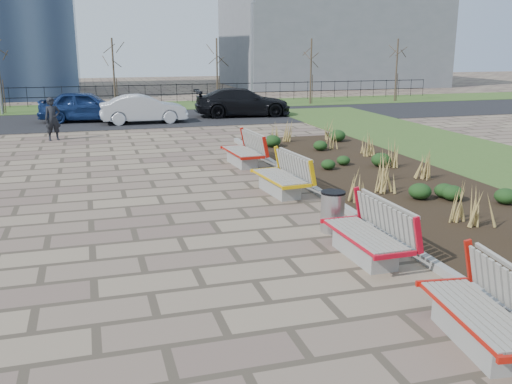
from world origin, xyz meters
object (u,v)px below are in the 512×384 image
object	(u,v)px
bench_b	(365,232)
car_blue	(85,106)
litter_bin	(333,212)
car_black	(242,102)
bench_a	(480,309)
bench_c	(279,175)
bench_d	(242,150)
car_silver	(144,109)
pedestrian	(53,119)
lamp_east	(252,55)

from	to	relation	value
bench_b	car_blue	size ratio (longest dim) A/B	0.48
bench_b	litter_bin	bearing A→B (deg)	86.14
litter_bin	car_black	bearing A→B (deg)	80.39
bench_a	bench_c	world-z (taller)	same
car_blue	car_black	size ratio (longest dim) A/B	0.87
bench_b	bench_c	xyz separation A→B (m)	(0.00, 4.72, 0.00)
litter_bin	car_blue	distance (m)	19.61
bench_a	bench_d	bearing A→B (deg)	97.26
bench_d	car_silver	xyz separation A→B (m)	(-2.00, 10.75, 0.19)
pedestrian	car_black	xyz separation A→B (m)	(9.18, 5.29, -0.10)
bench_a	bench_b	world-z (taller)	same
bench_d	lamp_east	bearing A→B (deg)	68.99
car_silver	car_black	size ratio (longest dim) A/B	0.81
bench_c	litter_bin	xyz separation A→B (m)	(0.07, -3.18, -0.09)
car_black	bench_a	bearing A→B (deg)	177.74
car_silver	pedestrian	bearing A→B (deg)	134.65
car_blue	car_silver	size ratio (longest dim) A/B	1.07
litter_bin	car_black	size ratio (longest dim) A/B	0.16
litter_bin	car_silver	xyz separation A→B (m)	(-2.06, 17.62, 0.28)
bench_b	car_silver	world-z (taller)	car_silver
bench_d	litter_bin	xyz separation A→B (m)	(0.07, -6.87, -0.09)
bench_c	bench_d	xyz separation A→B (m)	(0.00, 3.69, 0.00)
car_silver	bench_d	bearing A→B (deg)	-170.48
bench_c	car_blue	world-z (taller)	car_blue
car_black	lamp_east	size ratio (longest dim) A/B	0.84
bench_a	car_silver	size ratio (longest dim) A/B	0.52
bench_b	car_silver	bearing A→B (deg)	94.53
bench_a	litter_bin	distance (m)	4.71
lamp_east	bench_d	bearing A→B (deg)	-107.03
car_black	car_blue	bearing A→B (deg)	94.67
car_black	lamp_east	bearing A→B (deg)	-16.36
car_blue	lamp_east	bearing A→B (deg)	-60.76
bench_a	bench_d	xyz separation A→B (m)	(0.00, 11.58, 0.00)
bench_c	car_black	distance (m)	16.05
lamp_east	litter_bin	bearing A→B (deg)	-102.01
bench_b	lamp_east	xyz separation A→B (m)	(5.00, 24.74, 2.54)
lamp_east	car_black	bearing A→B (deg)	-111.98
lamp_east	bench_a	bearing A→B (deg)	-100.16
bench_b	car_black	xyz separation A→B (m)	(3.26, 20.44, 0.25)
car_black	lamp_east	distance (m)	5.17
car_blue	pedestrian	bearing A→B (deg)	172.80
bench_a	car_blue	distance (m)	24.19
bench_d	car_black	bearing A→B (deg)	70.83
pedestrian	lamp_east	distance (m)	14.70
bench_c	car_blue	bearing A→B (deg)	101.13
car_blue	car_silver	bearing A→B (deg)	-111.89
bench_a	car_silver	distance (m)	22.42
bench_a	bench_b	bearing A→B (deg)	97.26
bench_c	lamp_east	distance (m)	20.79
litter_bin	pedestrian	distance (m)	14.87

